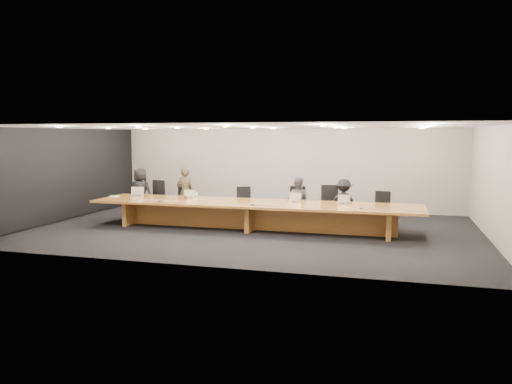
# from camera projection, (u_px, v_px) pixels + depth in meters

# --- Properties ---
(ground) EXTENTS (12.00, 12.00, 0.00)m
(ground) POSITION_uv_depth(u_px,v_px,m) (253.00, 229.00, 13.66)
(ground) COLOR black
(ground) RESTS_ON ground
(back_wall) EXTENTS (12.00, 0.02, 2.80)m
(back_wall) POSITION_uv_depth(u_px,v_px,m) (285.00, 169.00, 17.33)
(back_wall) COLOR silver
(back_wall) RESTS_ON ground
(left_wall_panel) EXTENTS (0.08, 7.84, 2.74)m
(left_wall_panel) POSITION_uv_depth(u_px,v_px,m) (65.00, 175.00, 15.12)
(left_wall_panel) COLOR black
(left_wall_panel) RESTS_ON ground
(conference_table) EXTENTS (9.00, 1.80, 0.75)m
(conference_table) POSITION_uv_depth(u_px,v_px,m) (253.00, 211.00, 13.61)
(conference_table) COLOR brown
(conference_table) RESTS_ON ground
(chair_far_left) EXTENTS (0.75, 0.75, 1.18)m
(chair_far_left) POSITION_uv_depth(u_px,v_px,m) (154.00, 198.00, 15.71)
(chair_far_left) COLOR black
(chair_far_left) RESTS_ON ground
(chair_left) EXTENTS (0.63, 0.63, 1.07)m
(chair_left) POSITION_uv_depth(u_px,v_px,m) (183.00, 201.00, 15.47)
(chair_left) COLOR black
(chair_left) RESTS_ON ground
(chair_mid_left) EXTENTS (0.67, 0.67, 1.04)m
(chair_mid_left) POSITION_uv_depth(u_px,v_px,m) (244.00, 203.00, 15.08)
(chair_mid_left) COLOR black
(chair_mid_left) RESTS_ON ground
(chair_mid_right) EXTENTS (0.57, 0.57, 1.11)m
(chair_mid_right) POSITION_uv_depth(u_px,v_px,m) (296.00, 205.00, 14.51)
(chair_mid_right) COLOR black
(chair_mid_right) RESTS_ON ground
(chair_right) EXTENTS (0.60, 0.60, 1.17)m
(chair_right) POSITION_uv_depth(u_px,v_px,m) (328.00, 205.00, 14.24)
(chair_right) COLOR black
(chair_right) RESTS_ON ground
(chair_far_right) EXTENTS (0.55, 0.55, 1.02)m
(chair_far_right) POSITION_uv_depth(u_px,v_px,m) (382.00, 209.00, 13.96)
(chair_far_right) COLOR black
(chair_far_right) RESTS_ON ground
(person_a) EXTENTS (0.78, 0.53, 1.54)m
(person_a) POSITION_uv_depth(u_px,v_px,m) (140.00, 192.00, 15.80)
(person_a) COLOR black
(person_a) RESTS_ON ground
(person_b) EXTENTS (0.61, 0.42, 1.61)m
(person_b) POSITION_uv_depth(u_px,v_px,m) (185.00, 193.00, 15.40)
(person_b) COLOR #3A301F
(person_b) RESTS_ON ground
(person_c) EXTENTS (0.69, 0.55, 1.36)m
(person_c) POSITION_uv_depth(u_px,v_px,m) (297.00, 200.00, 14.50)
(person_c) COLOR #4D4D4F
(person_c) RESTS_ON ground
(person_d) EXTENTS (0.87, 0.51, 1.34)m
(person_d) POSITION_uv_depth(u_px,v_px,m) (344.00, 202.00, 14.16)
(person_d) COLOR black
(person_d) RESTS_ON ground
(laptop_a) EXTENTS (0.44, 0.38, 0.29)m
(laptop_a) POSITION_uv_depth(u_px,v_px,m) (137.00, 192.00, 14.87)
(laptop_a) COLOR #BDAC91
(laptop_a) RESTS_ON conference_table
(laptop_b) EXTENTS (0.37, 0.32, 0.24)m
(laptop_b) POSITION_uv_depth(u_px,v_px,m) (189.00, 194.00, 14.47)
(laptop_b) COLOR #C2B394
(laptop_b) RESTS_ON conference_table
(laptop_d) EXTENTS (0.38, 0.31, 0.27)m
(laptop_d) POSITION_uv_depth(u_px,v_px,m) (293.00, 197.00, 13.57)
(laptop_d) COLOR tan
(laptop_d) RESTS_ON conference_table
(laptop_e) EXTENTS (0.34, 0.26, 0.25)m
(laptop_e) POSITION_uv_depth(u_px,v_px,m) (344.00, 200.00, 13.19)
(laptop_e) COLOR tan
(laptop_e) RESTS_ON conference_table
(water_bottle) EXTENTS (0.08, 0.08, 0.22)m
(water_bottle) POSITION_uv_depth(u_px,v_px,m) (196.00, 196.00, 14.03)
(water_bottle) COLOR silver
(water_bottle) RESTS_ON conference_table
(amber_mug) EXTENTS (0.11, 0.11, 0.11)m
(amber_mug) POSITION_uv_depth(u_px,v_px,m) (186.00, 198.00, 14.10)
(amber_mug) COLOR brown
(amber_mug) RESTS_ON conference_table
(paper_cup_near) EXTENTS (0.09, 0.09, 0.09)m
(paper_cup_near) POSITION_uv_depth(u_px,v_px,m) (291.00, 202.00, 13.37)
(paper_cup_near) COLOR white
(paper_cup_near) RESTS_ON conference_table
(paper_cup_far) EXTENTS (0.10, 0.10, 0.09)m
(paper_cup_far) POSITION_uv_depth(u_px,v_px,m) (346.00, 203.00, 13.19)
(paper_cup_far) COLOR silver
(paper_cup_far) RESTS_ON conference_table
(notepad) EXTENTS (0.25, 0.20, 0.02)m
(notepad) POSITION_uv_depth(u_px,v_px,m) (114.00, 196.00, 14.87)
(notepad) COLOR white
(notepad) RESTS_ON conference_table
(lime_gadget) EXTENTS (0.19, 0.15, 0.03)m
(lime_gadget) POSITION_uv_depth(u_px,v_px,m) (113.00, 196.00, 14.86)
(lime_gadget) COLOR #54AC2E
(lime_gadget) RESTS_ON notepad
(av_box) EXTENTS (0.20, 0.16, 0.03)m
(av_box) POSITION_uv_depth(u_px,v_px,m) (135.00, 200.00, 14.06)
(av_box) COLOR #B5B4B9
(av_box) RESTS_ON conference_table
(mic_left) EXTENTS (0.15, 0.15, 0.03)m
(mic_left) POSITION_uv_depth(u_px,v_px,m) (160.00, 201.00, 13.69)
(mic_left) COLOR black
(mic_left) RESTS_ON conference_table
(mic_center) EXTENTS (0.15, 0.15, 0.03)m
(mic_center) POSITION_uv_depth(u_px,v_px,m) (253.00, 205.00, 13.01)
(mic_center) COLOR black
(mic_center) RESTS_ON conference_table
(mic_right) EXTENTS (0.11, 0.11, 0.03)m
(mic_right) POSITION_uv_depth(u_px,v_px,m) (361.00, 208.00, 12.38)
(mic_right) COLOR black
(mic_right) RESTS_ON conference_table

